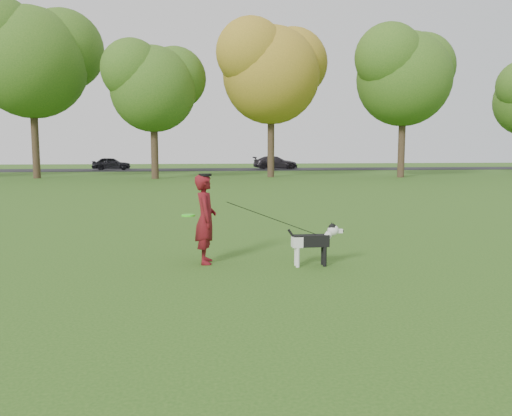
{
  "coord_description": "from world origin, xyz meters",
  "views": [
    {
      "loc": [
        -1.55,
        -8.48,
        1.96
      ],
      "look_at": [
        -0.46,
        0.01,
        0.95
      ],
      "focal_mm": 35.0,
      "sensor_mm": 36.0,
      "label": 1
    }
  ],
  "objects": [
    {
      "name": "man",
      "position": [
        -1.33,
        0.03,
        0.77
      ],
      "size": [
        0.38,
        0.57,
        1.54
      ],
      "primitive_type": "imported",
      "rotation": [
        0.0,
        0.0,
        1.56
      ],
      "color": "#520D0B",
      "rests_on": "ground"
    },
    {
      "name": "man_held_items",
      "position": [
        -0.19,
        -0.22,
        0.78
      ],
      "size": [
        2.36,
        0.56,
        1.06
      ],
      "color": "#3EF91F",
      "rests_on": "ground"
    },
    {
      "name": "road",
      "position": [
        0.0,
        40.0,
        0.01
      ],
      "size": [
        120.0,
        7.0,
        0.02
      ],
      "primitive_type": "cube",
      "color": "black",
      "rests_on": "ground"
    },
    {
      "name": "car_right",
      "position": [
        6.58,
        40.0,
        0.65
      ],
      "size": [
        4.44,
        1.96,
        1.27
      ],
      "primitive_type": "imported",
      "rotation": [
        0.0,
        0.0,
        1.53
      ],
      "color": "black",
      "rests_on": "road"
    },
    {
      "name": "ground",
      "position": [
        0.0,
        0.0,
        0.0
      ],
      "size": [
        120.0,
        120.0,
        0.0
      ],
      "primitive_type": "plane",
      "color": "#285116",
      "rests_on": "ground"
    },
    {
      "name": "car_left",
      "position": [
        -9.08,
        40.0,
        0.62
      ],
      "size": [
        3.59,
        1.62,
        1.2
      ],
      "primitive_type": "imported",
      "rotation": [
        0.0,
        0.0,
        1.63
      ],
      "color": "black",
      "rests_on": "road"
    },
    {
      "name": "tree_row",
      "position": [
        -1.43,
        26.07,
        7.41
      ],
      "size": [
        51.74,
        8.86,
        12.01
      ],
      "color": "#38281C",
      "rests_on": "ground"
    },
    {
      "name": "dog",
      "position": [
        0.48,
        -0.42,
        0.45
      ],
      "size": [
        0.97,
        0.19,
        0.74
      ],
      "color": "black",
      "rests_on": "ground"
    }
  ]
}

